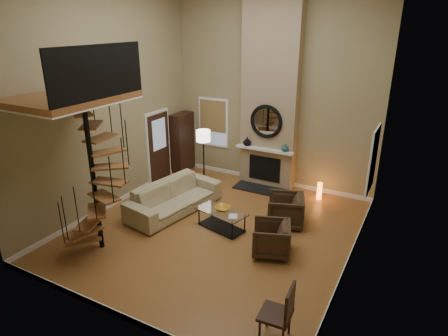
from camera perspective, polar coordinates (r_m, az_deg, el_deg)
The scene contains 32 objects.
ground at distance 9.15m, azimuth -1.21°, elevation -9.04°, with size 6.00×6.50×0.01m, color #AF7338.
back_wall at distance 11.01m, azimuth 7.21°, elevation 11.31°, with size 6.00×0.02×5.50m, color #978C61.
front_wall at distance 5.65m, azimuth -17.89°, elevation 1.10°, with size 6.00×0.02×5.50m, color #978C61.
left_wall at distance 9.93m, azimuth -16.79°, elevation 9.54°, with size 0.02×6.50×5.50m, color #978C61.
right_wall at distance 7.17m, azimuth 20.04°, elevation 4.98°, with size 0.02×6.50×5.50m, color #978C61.
baseboard_back at distance 11.75m, azimuth 6.60°, elevation -1.73°, with size 6.00×0.02×0.12m, color white.
baseboard_front at distance 7.01m, azimuth -15.24°, elevation -20.03°, with size 6.00×0.02×0.12m, color white.
baseboard_left at distance 10.75m, azimuth -15.26°, elevation -4.63°, with size 0.02×6.50×0.12m, color white.
baseboard_right at distance 8.28m, azimuth 17.62°, elevation -13.17°, with size 0.02×6.50×0.12m, color white.
chimney_breast at distance 10.84m, azimuth 6.83°, elevation 11.17°, with size 1.60×0.38×5.50m, color #988263.
hearth at distance 11.20m, azimuth 5.29°, elevation -3.09°, with size 1.50×0.60×0.04m, color black.
firebox at distance 11.24m, azimuth 5.97°, elevation -0.09°, with size 0.95×0.02×0.72m, color black.
mantel at distance 10.97m, azimuth 5.92°, elevation 2.70°, with size 1.70×0.18×0.06m, color white.
mirror_frame at distance 10.80m, azimuth 6.21°, elevation 6.82°, with size 0.94×0.94×0.10m, color black.
mirror_disc at distance 10.81m, azimuth 6.23°, elevation 6.83°, with size 0.80×0.80×0.01m, color white.
vase_left at distance 11.17m, azimuth 3.43°, elevation 3.94°, with size 0.24×0.24×0.25m, color black.
vase_right at distance 10.77m, azimuth 8.98°, elevation 2.95°, with size 0.20×0.20×0.21m, color #164E4B.
window_back at distance 12.03m, azimuth -1.58°, elevation 6.79°, with size 1.02×0.06×1.52m.
window_right at distance 9.40m, azimuth 21.05°, elevation 1.28°, with size 0.06×1.02×1.52m.
entry_door at distance 11.62m, azimuth -9.59°, elevation 3.05°, with size 0.10×1.05×2.16m.
loft at distance 7.95m, azimuth -21.29°, elevation 9.90°, with size 1.70×2.20×1.09m.
spiral_stair at distance 8.14m, azimuth -18.69°, elevation -0.22°, with size 1.47×1.47×4.06m.
hutch at distance 12.35m, azimuth -6.16°, elevation 3.82°, with size 0.39×0.82×1.84m, color black.
sofa at distance 9.89m, azimuth -7.31°, elevation -4.18°, with size 2.57×1.00×0.75m, color tan.
armchair_near at distance 9.34m, azimuth 9.50°, elevation -6.19°, with size 0.82×0.84×0.77m, color #3D2B1C.
armchair_far at distance 8.17m, azimuth 7.46°, elevation -10.30°, with size 0.75×0.77×0.70m, color #3D2B1C.
coffee_table at distance 9.06m, azimuth -0.38°, elevation -7.26°, with size 1.30×0.86×0.45m.
bowl at distance 9.00m, azimuth -0.23°, elevation -5.93°, with size 0.36×0.36×0.09m, color gold.
book at distance 8.71m, azimuth 1.17°, elevation -7.16°, with size 0.20×0.26×0.03m, color gray.
floor_lamp at distance 10.87m, azimuth -3.06°, elevation 4.07°, with size 0.40×0.40×1.71m.
accent_lamp at distance 10.79m, azimuth 13.87°, elevation -3.28°, with size 0.13×0.13×0.46m, color orange.
side_chair at distance 6.19m, azimuth 8.43°, elevation -20.17°, with size 0.50×0.50×0.99m.
Camera 1 is at (3.93, -6.88, 4.58)m, focal length 31.08 mm.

